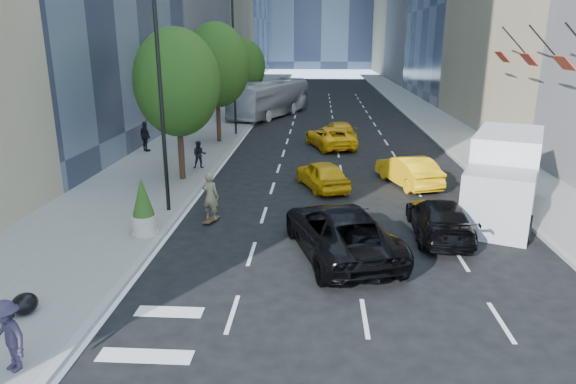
# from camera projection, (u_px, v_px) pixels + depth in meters

# --- Properties ---
(ground) EXTENTS (160.00, 160.00, 0.00)m
(ground) POSITION_uv_depth(u_px,v_px,m) (325.00, 255.00, 17.33)
(ground) COLOR black
(ground) RESTS_ON ground
(sidewalk_left) EXTENTS (6.00, 120.00, 0.15)m
(sidewalk_left) POSITION_uv_depth(u_px,v_px,m) (222.00, 119.00, 46.51)
(sidewalk_left) COLOR slate
(sidewalk_left) RESTS_ON ground
(sidewalk_right) EXTENTS (4.00, 120.00, 0.15)m
(sidewalk_right) POSITION_uv_depth(u_px,v_px,m) (435.00, 120.00, 45.42)
(sidewalk_right) COLOR slate
(sidewalk_right) RESTS_ON ground
(lamp_near) EXTENTS (2.13, 0.22, 10.00)m
(lamp_near) POSITION_uv_depth(u_px,v_px,m) (164.00, 71.00, 19.84)
(lamp_near) COLOR black
(lamp_near) RESTS_ON sidewalk_left
(lamp_far) EXTENTS (2.13, 0.22, 10.00)m
(lamp_far) POSITION_uv_depth(u_px,v_px,m) (236.00, 56.00, 37.06)
(lamp_far) COLOR black
(lamp_far) RESTS_ON sidewalk_left
(tree_near) EXTENTS (4.20, 4.20, 7.46)m
(tree_near) POSITION_uv_depth(u_px,v_px,m) (177.00, 83.00, 24.92)
(tree_near) COLOR black
(tree_near) RESTS_ON sidewalk_left
(tree_mid) EXTENTS (4.50, 4.50, 7.99)m
(tree_mid) POSITION_uv_depth(u_px,v_px,m) (216.00, 65.00, 34.38)
(tree_mid) COLOR black
(tree_mid) RESTS_ON sidewalk_left
(tree_far) EXTENTS (3.90, 3.90, 6.92)m
(tree_far) POSITION_uv_depth(u_px,v_px,m) (244.00, 66.00, 47.01)
(tree_far) COLOR black
(tree_far) RESTS_ON sidewalk_left
(traffic_signal) EXTENTS (2.48, 0.53, 5.20)m
(traffic_signal) POSITION_uv_depth(u_px,v_px,m) (262.00, 66.00, 54.73)
(traffic_signal) COLOR black
(traffic_signal) RESTS_ON sidewalk_left
(facade_flags) EXTENTS (1.85, 13.30, 2.05)m
(facade_flags) POSITION_uv_depth(u_px,v_px,m) (548.00, 57.00, 24.51)
(facade_flags) COLOR black
(facade_flags) RESTS_ON ground
(skateboarder) EXTENTS (0.80, 0.65, 1.92)m
(skateboarder) POSITION_uv_depth(u_px,v_px,m) (211.00, 199.00, 20.18)
(skateboarder) COLOR brown
(skateboarder) RESTS_ON ground
(black_sedan_lincoln) EXTENTS (4.34, 6.57, 1.68)m
(black_sedan_lincoln) POSITION_uv_depth(u_px,v_px,m) (340.00, 231.00, 17.19)
(black_sedan_lincoln) COLOR black
(black_sedan_lincoln) RESTS_ON ground
(black_sedan_mercedes) EXTENTS (2.10, 4.86, 1.39)m
(black_sedan_mercedes) POSITION_uv_depth(u_px,v_px,m) (439.00, 218.00, 18.85)
(black_sedan_mercedes) COLOR black
(black_sedan_mercedes) RESTS_ON ground
(taxi_a) EXTENTS (2.95, 4.38, 1.39)m
(taxi_a) POSITION_uv_depth(u_px,v_px,m) (322.00, 174.00, 24.93)
(taxi_a) COLOR #DCA10B
(taxi_a) RESTS_ON ground
(taxi_b) EXTENTS (2.91, 4.78, 1.49)m
(taxi_b) POSITION_uv_depth(u_px,v_px,m) (408.00, 170.00, 25.48)
(taxi_b) COLOR #FFB90D
(taxi_b) RESTS_ON ground
(taxi_c) EXTENTS (3.73, 5.51, 1.40)m
(taxi_c) POSITION_uv_depth(u_px,v_px,m) (330.00, 137.00, 34.31)
(taxi_c) COLOR #FFB70D
(taxi_c) RESTS_ON ground
(taxi_d) EXTENTS (2.53, 4.96, 1.38)m
(taxi_d) POSITION_uv_depth(u_px,v_px,m) (339.00, 131.00, 36.66)
(taxi_d) COLOR #E1A30B
(taxi_d) RESTS_ON ground
(city_bus) EXTENTS (6.85, 12.26, 3.35)m
(city_bus) POSITION_uv_depth(u_px,v_px,m) (271.00, 98.00, 47.90)
(city_bus) COLOR #B8BABE
(city_bus) RESTS_ON ground
(box_truck) EXTENTS (4.99, 7.35, 3.32)m
(box_truck) POSITION_uv_depth(u_px,v_px,m) (504.00, 175.00, 20.99)
(box_truck) COLOR beige
(box_truck) RESTS_ON ground
(pedestrian_a) EXTENTS (0.86, 0.74, 1.53)m
(pedestrian_a) POSITION_uv_depth(u_px,v_px,m) (199.00, 155.00, 28.15)
(pedestrian_a) COLOR black
(pedestrian_a) RESTS_ON sidewalk_left
(pedestrian_b) EXTENTS (1.14, 1.10, 1.91)m
(pedestrian_b) POSITION_uv_depth(u_px,v_px,m) (145.00, 136.00, 32.36)
(pedestrian_b) COLOR black
(pedestrian_b) RESTS_ON sidewalk_left
(pedestrian_c) EXTENTS (1.23, 1.07, 1.65)m
(pedestrian_c) POSITION_uv_depth(u_px,v_px,m) (8.00, 336.00, 10.87)
(pedestrian_c) COLOR #282234
(pedestrian_c) RESTS_ON sidewalk_left
(planter_shrub) EXTENTS (0.88, 0.88, 2.12)m
(planter_shrub) POSITION_uv_depth(u_px,v_px,m) (143.00, 207.00, 18.58)
(planter_shrub) COLOR #B6AC97
(planter_shrub) RESTS_ON sidewalk_left
(garbage_bags) EXTENTS (1.11, 1.07, 0.55)m
(garbage_bags) POSITION_uv_depth(u_px,v_px,m) (14.00, 307.00, 13.17)
(garbage_bags) COLOR black
(garbage_bags) RESTS_ON sidewalk_left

